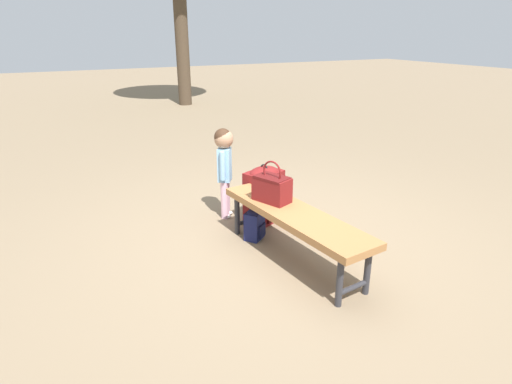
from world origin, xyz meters
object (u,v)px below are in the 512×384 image
Objects in this scene: park_bench at (295,218)px; backpack_small at (255,223)px; backpack_large at (264,193)px; child_standing at (224,159)px; handbag at (272,187)px.

park_bench reaches higher than backpack_small.
backpack_small is (-0.33, 0.27, -0.15)m from backpack_large.
backpack_large is 0.45m from backpack_small.
child_standing is 1.55× the size of backpack_large.
child_standing is at bearing 7.10° from handbag.
handbag is at bearing -172.90° from child_standing.
backpack_small is at bearing -176.31° from child_standing.
child_standing is 0.53m from backpack_large.
child_standing is at bearing 48.70° from backpack_large.
park_bench is 4.44× the size of handbag.
backpack_large is at bearing -10.49° from park_bench.
child_standing is at bearing 7.95° from park_bench.
park_bench is 1.15m from child_standing.
park_bench is at bearing -167.10° from backpack_small.
child_standing reaches higher than handbag.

